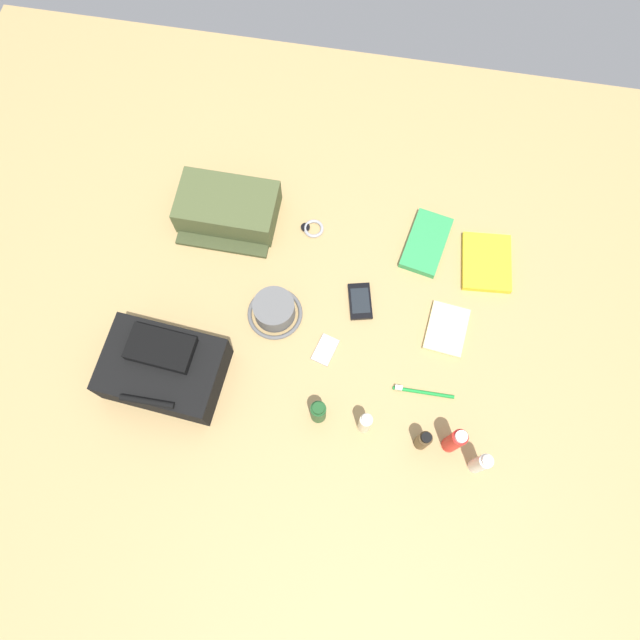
# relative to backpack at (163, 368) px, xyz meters

# --- Properties ---
(ground_plane) EXTENTS (2.64, 2.02, 0.02)m
(ground_plane) POSITION_rel_backpack_xyz_m (-0.40, -0.22, -0.08)
(ground_plane) COLOR tan
(ground_plane) RESTS_ON ground
(backpack) EXTENTS (0.34, 0.25, 0.15)m
(backpack) POSITION_rel_backpack_xyz_m (0.00, 0.00, 0.00)
(backpack) COLOR black
(backpack) RESTS_ON ground_plane
(toiletry_pouch) EXTENTS (0.30, 0.22, 0.10)m
(toiletry_pouch) POSITION_rel_backpack_xyz_m (-0.06, -0.52, -0.02)
(toiletry_pouch) COLOR #47512D
(toiletry_pouch) RESTS_ON ground_plane
(bucket_hat) EXTENTS (0.16, 0.16, 0.07)m
(bucket_hat) POSITION_rel_backpack_xyz_m (-0.26, -0.23, -0.03)
(bucket_hat) COLOR #5B5B5B
(bucket_hat) RESTS_ON ground_plane
(toothpaste_tube) EXTENTS (0.04, 0.04, 0.14)m
(toothpaste_tube) POSITION_rel_backpack_xyz_m (-0.88, 0.11, 0.01)
(toothpaste_tube) COLOR white
(toothpaste_tube) RESTS_ON ground_plane
(sunscreen_spray) EXTENTS (0.04, 0.04, 0.16)m
(sunscreen_spray) POSITION_rel_backpack_xyz_m (-0.80, 0.07, 0.02)
(sunscreen_spray) COLOR red
(sunscreen_spray) RESTS_ON ground_plane
(cologne_bottle) EXTENTS (0.04, 0.04, 0.11)m
(cologne_bottle) POSITION_rel_backpack_xyz_m (-0.73, 0.08, -0.01)
(cologne_bottle) COLOR #473319
(cologne_bottle) RESTS_ON ground_plane
(lotion_bottle) EXTENTS (0.03, 0.03, 0.13)m
(lotion_bottle) POSITION_rel_backpack_xyz_m (-0.57, 0.06, -0.00)
(lotion_bottle) COLOR beige
(lotion_bottle) RESTS_ON ground_plane
(shampoo_bottle) EXTENTS (0.04, 0.04, 0.11)m
(shampoo_bottle) POSITION_rel_backpack_xyz_m (-0.44, 0.05, -0.01)
(shampoo_bottle) COLOR #19471E
(shampoo_bottle) RESTS_ON ground_plane
(paperback_novel) EXTENTS (0.16, 0.20, 0.02)m
(paperback_novel) POSITION_rel_backpack_xyz_m (-0.86, -0.49, -0.05)
(paperback_novel) COLOR yellow
(paperback_novel) RESTS_ON ground_plane
(travel_guidebook) EXTENTS (0.15, 0.22, 0.02)m
(travel_guidebook) POSITION_rel_backpack_xyz_m (-0.68, -0.53, -0.05)
(travel_guidebook) COLOR #2D934C
(travel_guidebook) RESTS_ON ground_plane
(cell_phone) EXTENTS (0.09, 0.12, 0.01)m
(cell_phone) POSITION_rel_backpack_xyz_m (-0.50, -0.31, -0.06)
(cell_phone) COLOR black
(cell_phone) RESTS_ON ground_plane
(media_player) EXTENTS (0.07, 0.10, 0.01)m
(media_player) POSITION_rel_backpack_xyz_m (-0.43, -0.14, -0.06)
(media_player) COLOR #B7B7BC
(media_player) RESTS_ON ground_plane
(wristwatch) EXTENTS (0.07, 0.06, 0.01)m
(wristwatch) POSITION_rel_backpack_xyz_m (-0.33, -0.52, -0.06)
(wristwatch) COLOR #99999E
(wristwatch) RESTS_ON ground_plane
(toothbrush) EXTENTS (0.17, 0.01, 0.02)m
(toothbrush) POSITION_rel_backpack_xyz_m (-0.71, -0.06, -0.06)
(toothbrush) COLOR #198C33
(toothbrush) RESTS_ON ground_plane
(notepad) EXTENTS (0.13, 0.16, 0.02)m
(notepad) POSITION_rel_backpack_xyz_m (-0.76, -0.26, -0.06)
(notepad) COLOR beige
(notepad) RESTS_ON ground_plane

